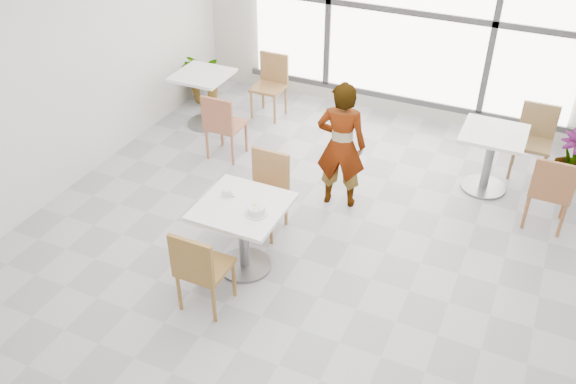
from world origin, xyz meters
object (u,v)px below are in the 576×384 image
at_px(oatmeal_bowl, 256,210).
at_px(person, 341,146).
at_px(bg_chair_left_near, 222,123).
at_px(plant_left, 206,77).
at_px(coffee_cup, 227,193).
at_px(bg_chair_right_near, 551,188).
at_px(chair_near, 199,267).
at_px(bg_table_right, 490,152).
at_px(bg_chair_right_far, 535,136).
at_px(chair_far, 266,186).
at_px(main_table, 243,224).
at_px(bg_table_left, 204,92).
at_px(bg_chair_left_far, 271,81).
at_px(plant_right, 572,160).

relative_size(oatmeal_bowl, person, 0.14).
height_order(bg_chair_left_near, plant_left, bg_chair_left_near).
relative_size(coffee_cup, bg_chair_right_near, 0.18).
xyz_separation_m(bg_chair_right_near, plant_left, (-4.84, 1.15, -0.12)).
relative_size(chair_near, coffee_cup, 5.47).
distance_m(coffee_cup, bg_table_right, 3.14).
distance_m(coffee_cup, bg_chair_right_far, 3.86).
bearing_deg(chair_far, chair_near, -88.91).
bearing_deg(bg_chair_right_far, chair_near, -123.13).
bearing_deg(main_table, coffee_cup, 158.62).
relative_size(bg_table_left, bg_chair_right_far, 0.86).
distance_m(coffee_cup, bg_chair_left_near, 1.95).
xyz_separation_m(chair_near, bg_chair_right_near, (2.67, 2.56, 0.00)).
xyz_separation_m(bg_chair_left_far, plant_left, (-1.04, -0.04, -0.12)).
relative_size(person, bg_chair_left_near, 1.69).
xyz_separation_m(coffee_cup, bg_chair_right_near, (2.80, 1.82, -0.28)).
relative_size(main_table, bg_chair_left_far, 0.92).
xyz_separation_m(oatmeal_bowl, bg_chair_left_far, (-1.40, 3.15, -0.29)).
distance_m(bg_table_right, plant_left, 4.20).
bearing_deg(bg_table_right, oatmeal_bowl, -124.72).
height_order(main_table, bg_table_left, same).
bearing_deg(bg_chair_left_far, oatmeal_bowl, -66.08).
xyz_separation_m(oatmeal_bowl, bg_table_right, (1.71, 2.47, -0.31)).
relative_size(bg_chair_right_near, plant_right, 1.25).
bearing_deg(bg_chair_right_far, plant_right, -13.79).
distance_m(oatmeal_bowl, bg_chair_right_far, 3.74).
xyz_separation_m(chair_far, coffee_cup, (-0.11, -0.62, 0.28)).
height_order(oatmeal_bowl, coffee_cup, oatmeal_bowl).
bearing_deg(bg_chair_left_near, bg_table_left, -45.22).
height_order(person, bg_chair_right_far, person).
relative_size(oatmeal_bowl, bg_chair_right_near, 0.24).
bearing_deg(plant_right, bg_chair_left_far, 177.03).
xyz_separation_m(bg_chair_left_near, plant_left, (-1.04, 1.33, -0.12)).
bearing_deg(plant_left, bg_chair_right_near, -13.39).
distance_m(oatmeal_bowl, bg_chair_left_near, 2.29).
height_order(bg_table_right, bg_chair_right_near, bg_chair_right_near).
relative_size(coffee_cup, bg_table_left, 0.21).
xyz_separation_m(chair_near, chair_far, (-0.03, 1.36, 0.00)).
height_order(chair_near, oatmeal_bowl, chair_near).
distance_m(oatmeal_bowl, person, 1.52).
height_order(person, bg_table_right, person).
height_order(oatmeal_bowl, person, person).
height_order(bg_table_right, bg_chair_left_near, bg_chair_left_near).
distance_m(oatmeal_bowl, plant_right, 3.94).
distance_m(person, bg_table_right, 1.77).
height_order(main_table, bg_chair_left_near, bg_chair_left_near).
bearing_deg(chair_near, bg_table_left, -59.36).
height_order(chair_far, bg_table_left, chair_far).
bearing_deg(bg_chair_right_far, bg_chair_left_near, -160.24).
relative_size(chair_near, chair_far, 1.00).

